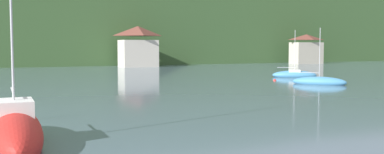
{
  "coord_description": "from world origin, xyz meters",
  "views": [
    {
      "loc": [
        -11.44,
        17.08,
        4.25
      ],
      "look_at": [
        0.0,
        44.09,
        2.16
      ],
      "focal_mm": 42.06,
      "sensor_mm": 36.0,
      "label": 1
    }
  ],
  "objects_px": {
    "sailboat_far_2": "(294,75)",
    "sailboat_mid_7": "(15,132)",
    "mooring_buoy_near": "(275,81)",
    "shore_building_west": "(138,47)",
    "sailboat_far_1": "(319,82)",
    "shore_building_westcentral": "(306,49)"
  },
  "relations": [
    {
      "from": "sailboat_far_1",
      "to": "mooring_buoy_near",
      "type": "xyz_separation_m",
      "value": [
        -1.49,
        6.34,
        -0.27
      ]
    },
    {
      "from": "sailboat_far_1",
      "to": "mooring_buoy_near",
      "type": "distance_m",
      "value": 6.52
    },
    {
      "from": "shore_building_west",
      "to": "sailboat_mid_7",
      "type": "height_order",
      "value": "sailboat_mid_7"
    },
    {
      "from": "sailboat_far_2",
      "to": "sailboat_mid_7",
      "type": "bearing_deg",
      "value": -108.89
    },
    {
      "from": "mooring_buoy_near",
      "to": "sailboat_mid_7",
      "type": "bearing_deg",
      "value": -139.49
    },
    {
      "from": "mooring_buoy_near",
      "to": "sailboat_far_1",
      "type": "bearing_deg",
      "value": -76.74
    },
    {
      "from": "shore_building_west",
      "to": "sailboat_far_1",
      "type": "distance_m",
      "value": 46.59
    },
    {
      "from": "sailboat_mid_7",
      "to": "mooring_buoy_near",
      "type": "xyz_separation_m",
      "value": [
        29.64,
        25.32,
        -0.56
      ]
    },
    {
      "from": "shore_building_west",
      "to": "mooring_buoy_near",
      "type": "bearing_deg",
      "value": -82.12
    },
    {
      "from": "sailboat_mid_7",
      "to": "mooring_buoy_near",
      "type": "height_order",
      "value": "sailboat_mid_7"
    },
    {
      "from": "sailboat_far_2",
      "to": "sailboat_mid_7",
      "type": "distance_m",
      "value": 45.61
    },
    {
      "from": "sailboat_mid_7",
      "to": "mooring_buoy_near",
      "type": "bearing_deg",
      "value": 129.92
    },
    {
      "from": "shore_building_westcentral",
      "to": "sailboat_far_2",
      "type": "height_order",
      "value": "shore_building_westcentral"
    },
    {
      "from": "shore_building_west",
      "to": "sailboat_far_1",
      "type": "relative_size",
      "value": 1.24
    },
    {
      "from": "sailboat_far_1",
      "to": "sailboat_far_2",
      "type": "xyz_separation_m",
      "value": [
        4.03,
        10.06,
        0.04
      ]
    },
    {
      "from": "shore_building_west",
      "to": "shore_building_westcentral",
      "type": "bearing_deg",
      "value": -1.3
    },
    {
      "from": "shore_building_west",
      "to": "sailboat_far_1",
      "type": "xyz_separation_m",
      "value": [
        6.97,
        -45.92,
        -3.6
      ]
    },
    {
      "from": "shore_building_westcentral",
      "to": "sailboat_far_1",
      "type": "relative_size",
      "value": 1.13
    },
    {
      "from": "mooring_buoy_near",
      "to": "shore_building_west",
      "type": "bearing_deg",
      "value": 97.88
    },
    {
      "from": "shore_building_westcentral",
      "to": "sailboat_mid_7",
      "type": "height_order",
      "value": "sailboat_mid_7"
    },
    {
      "from": "sailboat_far_1",
      "to": "mooring_buoy_near",
      "type": "height_order",
      "value": "sailboat_far_1"
    },
    {
      "from": "shore_building_westcentral",
      "to": "mooring_buoy_near",
      "type": "bearing_deg",
      "value": -131.23
    }
  ]
}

